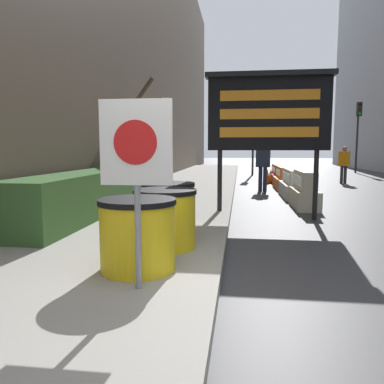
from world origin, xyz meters
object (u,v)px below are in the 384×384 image
traffic_light_near_curb (253,119)px  pedestrian_worker (263,162)px  warning_sign (136,156)px  jersey_barrier_cream (304,192)px  traffic_cone_mid (271,176)px  barrel_drum_middle (165,218)px  barrel_drum_foreground (138,234)px  jersey_barrier_orange_near (283,179)px  jersey_barrier_red_striped (277,175)px  barrel_drum_back (168,207)px  jersey_barrier_white (292,185)px  traffic_cone_far (309,181)px  traffic_cone_near (267,176)px  message_board (268,113)px  traffic_light_far_side (358,122)px  pedestrian_passerby (344,162)px

traffic_light_near_curb → pedestrian_worker: size_ratio=2.46×
warning_sign → pedestrian_worker: size_ratio=1.01×
jersey_barrier_cream → traffic_cone_mid: size_ratio=2.73×
barrel_drum_middle → warning_sign: size_ratio=0.48×
barrel_drum_foreground → pedestrian_worker: bearing=78.6°
traffic_light_near_curb → traffic_cone_mid: bearing=-82.0°
jersey_barrier_orange_near → jersey_barrier_red_striped: size_ratio=0.85×
barrel_drum_back → jersey_barrier_white: size_ratio=0.40×
jersey_barrier_cream → traffic_cone_far: (0.88, 4.27, -0.07)m
traffic_cone_near → traffic_cone_far: traffic_cone_far is taller
message_board → jersey_barrier_cream: (1.06, 1.68, -1.83)m
traffic_cone_near → traffic_light_near_curb: traffic_light_near_curb is taller
traffic_cone_far → jersey_barrier_white: bearing=-113.0°
jersey_barrier_cream → jersey_barrier_white: bearing=90.0°
message_board → jersey_barrier_cream: size_ratio=1.82×
traffic_light_far_side → pedestrian_worker: traffic_light_far_side is taller
message_board → jersey_barrier_white: bearing=74.7°
jersey_barrier_red_striped → traffic_light_far_side: 9.89m
jersey_barrier_cream → traffic_cone_mid: jersey_barrier_cream is taller
jersey_barrier_white → pedestrian_worker: pedestrian_worker is taller
barrel_drum_foreground → traffic_light_far_side: 22.41m
message_board → pedestrian_passerby: 9.65m
traffic_cone_near → pedestrian_passerby: (3.26, 0.33, 0.64)m
jersey_barrier_cream → traffic_light_near_curb: bearing=94.5°
barrel_drum_middle → message_board: message_board is taller
traffic_cone_mid → traffic_light_near_curb: 5.50m
message_board → barrel_drum_back: bearing=-128.2°
jersey_barrier_white → traffic_cone_mid: jersey_barrier_white is taller
traffic_light_far_side → traffic_cone_mid: bearing=-127.6°
barrel_drum_back → barrel_drum_foreground: bearing=-89.0°
barrel_drum_middle → jersey_barrier_cream: (2.64, 4.84, -0.14)m
barrel_drum_foreground → message_board: message_board is taller
traffic_cone_mid → traffic_cone_far: 3.17m
jersey_barrier_white → pedestrian_worker: size_ratio=1.22×
jersey_barrier_orange_near → warning_sign: bearing=-103.1°
traffic_cone_near → traffic_cone_mid: traffic_cone_near is taller
message_board → traffic_light_near_curb: 13.60m
barrel_drum_middle → jersey_barrier_cream: barrel_drum_middle is taller
warning_sign → message_board: bearing=72.0°
barrel_drum_foreground → jersey_barrier_white: bearing=71.1°
barrel_drum_middle → pedestrian_passerby: size_ratio=0.54×
jersey_barrier_white → traffic_cone_far: jersey_barrier_white is taller
warning_sign → jersey_barrier_red_striped: 13.82m
traffic_cone_near → traffic_light_near_curb: 5.91m
barrel_drum_middle → traffic_light_far_side: 21.47m
jersey_barrier_cream → traffic_cone_near: size_ratio=2.64×
jersey_barrier_white → pedestrian_worker: 1.82m
jersey_barrier_white → traffic_cone_far: size_ratio=3.11×
jersey_barrier_white → jersey_barrier_orange_near: 2.51m
traffic_cone_mid → jersey_barrier_white: bearing=-86.9°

